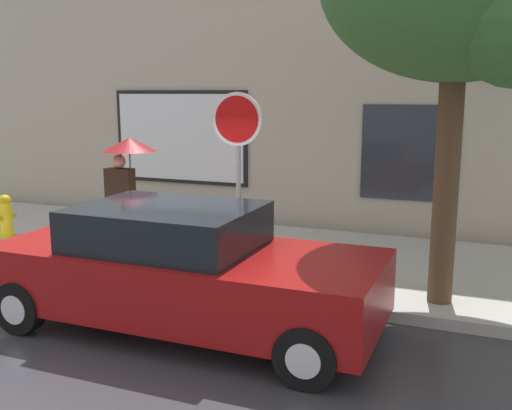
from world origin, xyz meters
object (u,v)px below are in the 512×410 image
object	(u,v)px
pedestrian_with_umbrella	(126,164)
stop_sign	(238,148)
fire_hydrant	(6,216)
parked_car	(183,270)

from	to	relation	value
pedestrian_with_umbrella	stop_sign	bearing A→B (deg)	-12.90
fire_hydrant	stop_sign	world-z (taller)	stop_sign
fire_hydrant	pedestrian_with_umbrella	size ratio (longest dim) A/B	0.42
fire_hydrant	pedestrian_with_umbrella	bearing A→B (deg)	0.56
parked_car	stop_sign	size ratio (longest dim) A/B	1.73
pedestrian_with_umbrella	stop_sign	distance (m)	2.35
pedestrian_with_umbrella	fire_hydrant	bearing A→B (deg)	-179.44
fire_hydrant	stop_sign	xyz separation A→B (m)	(4.95, -0.49, 1.49)
parked_car	pedestrian_with_umbrella	xyz separation A→B (m)	(-2.31, 2.28, 0.91)
parked_car	pedestrian_with_umbrella	bearing A→B (deg)	135.47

